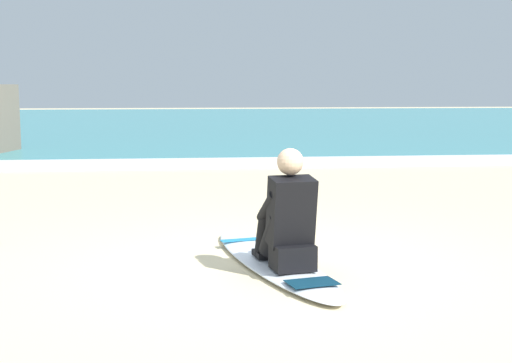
% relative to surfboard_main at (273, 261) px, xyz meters
% --- Properties ---
extents(ground_plane, '(80.00, 80.00, 0.00)m').
position_rel_surfboard_main_xyz_m(ground_plane, '(-0.03, -0.06, -0.04)').
color(ground_plane, beige).
extents(sea, '(80.00, 28.00, 0.10)m').
position_rel_surfboard_main_xyz_m(sea, '(-0.03, 21.08, 0.01)').
color(sea, teal).
rests_on(sea, ground).
extents(breaking_foam, '(80.00, 0.90, 0.11)m').
position_rel_surfboard_main_xyz_m(breaking_foam, '(-0.03, 7.38, 0.02)').
color(breaking_foam, white).
rests_on(breaking_foam, ground).
extents(surfboard_main, '(1.09, 2.63, 0.08)m').
position_rel_surfboard_main_xyz_m(surfboard_main, '(0.00, 0.00, 0.00)').
color(surfboard_main, silver).
rests_on(surfboard_main, ground).
extents(surfer_seated, '(0.46, 0.75, 0.95)m').
position_rel_surfboard_main_xyz_m(surfer_seated, '(0.08, -0.31, 0.40)').
color(surfer_seated, black).
rests_on(surfer_seated, surfboard_main).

